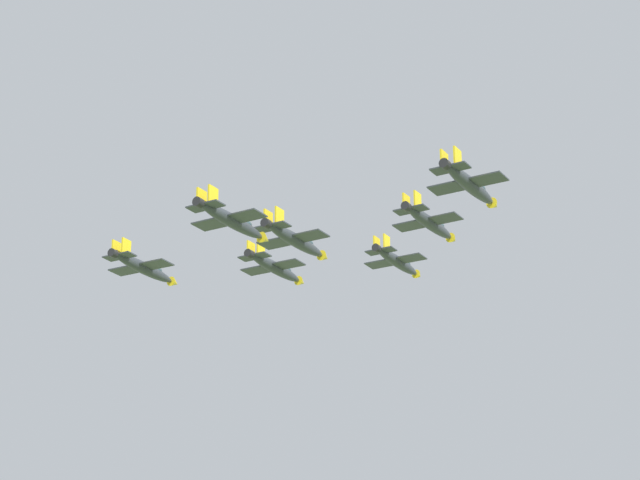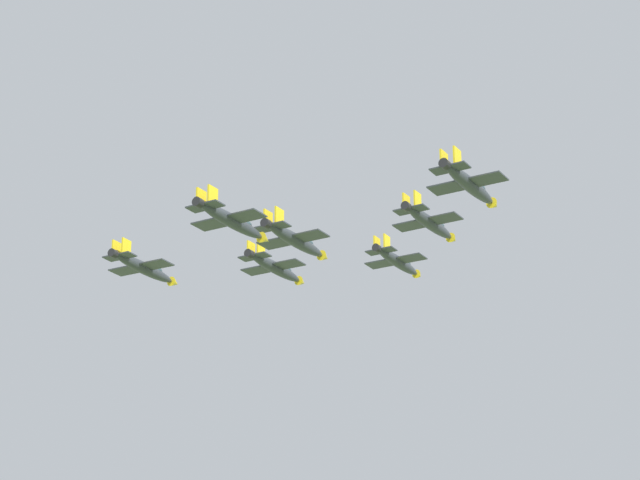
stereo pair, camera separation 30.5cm
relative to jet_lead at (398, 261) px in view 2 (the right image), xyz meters
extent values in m
ellipsoid|color=#2D3338|center=(0.00, -0.03, -0.07)|extent=(2.77, 13.77, 1.76)
cone|color=gold|center=(-0.56, 7.57, -0.07)|extent=(1.62, 1.87, 1.50)
ellipsoid|color=#334751|center=(-0.22, 2.97, 0.59)|extent=(1.49, 2.44, 1.03)
cube|color=#2D3338|center=(0.05, -0.71, -0.17)|extent=(9.98, 3.84, 0.18)
cube|color=gold|center=(-4.33, -1.04, -0.12)|extent=(0.89, 2.86, 0.21)
cube|color=gold|center=(4.44, -0.38, -0.12)|extent=(0.89, 2.86, 0.21)
cube|color=#2D3338|center=(0.43, -5.76, -0.07)|extent=(4.84, 2.49, 0.18)
cube|color=gold|center=(-0.47, -5.55, 1.20)|extent=(0.38, 1.97, 2.54)
cube|color=gold|center=(1.29, -5.42, 1.20)|extent=(0.38, 1.97, 2.54)
cylinder|color=black|center=(0.54, -7.24, -0.07)|extent=(1.30, 1.07, 1.23)
ellipsoid|color=#2D3338|center=(-12.20, -16.42, -3.51)|extent=(2.77, 14.06, 1.80)
cone|color=gold|center=(-12.75, -8.65, -3.51)|extent=(1.65, 1.90, 1.53)
ellipsoid|color=#334751|center=(-12.42, -13.35, -2.83)|extent=(1.51, 2.48, 1.05)
cube|color=#2D3338|center=(-12.15, -17.11, -3.61)|extent=(10.18, 3.89, 0.18)
cube|color=gold|center=(-16.63, -17.43, -3.56)|extent=(0.90, 2.92, 0.22)
cube|color=gold|center=(-7.68, -16.80, -3.56)|extent=(0.90, 2.92, 0.22)
cube|color=#2D3338|center=(-11.79, -22.27, -3.51)|extent=(4.93, 2.53, 0.18)
cube|color=gold|center=(-12.71, -22.05, -2.21)|extent=(0.38, 2.01, 2.59)
cube|color=gold|center=(-10.91, -21.92, -2.21)|extent=(0.38, 2.01, 2.59)
cylinder|color=black|center=(-11.68, -23.78, -3.51)|extent=(1.32, 1.08, 1.26)
ellipsoid|color=#2D3338|center=(14.21, -14.71, -1.36)|extent=(2.58, 14.07, 1.80)
cone|color=gold|center=(13.77, -6.93, -1.36)|extent=(1.63, 1.88, 1.53)
ellipsoid|color=#334751|center=(14.04, -11.64, -0.69)|extent=(1.48, 2.47, 1.05)
cube|color=#2D3338|center=(14.25, -15.41, -1.46)|extent=(10.16, 3.75, 0.18)
cube|color=gold|center=(9.76, -15.66, -1.41)|extent=(0.86, 2.91, 0.22)
cube|color=gold|center=(18.74, -15.16, -1.41)|extent=(0.86, 2.91, 0.22)
cube|color=#2D3338|center=(14.54, -20.58, -1.36)|extent=(4.91, 2.46, 0.18)
cube|color=gold|center=(13.62, -20.35, -0.06)|extent=(0.35, 2.01, 2.60)
cube|color=gold|center=(15.42, -20.25, -0.06)|extent=(0.35, 2.01, 2.60)
cylinder|color=black|center=(14.62, -22.10, -1.36)|extent=(1.31, 1.07, 1.26)
ellipsoid|color=#2D3338|center=(-24.41, -32.80, -5.93)|extent=(2.93, 13.99, 1.79)
cone|color=gold|center=(-25.05, -25.09, -5.93)|extent=(1.66, 1.91, 1.52)
ellipsoid|color=#334751|center=(-24.66, -29.76, -5.26)|extent=(1.53, 2.48, 1.04)
cube|color=#2D3338|center=(-24.35, -33.50, -6.03)|extent=(10.15, 3.98, 0.18)
cube|color=gold|center=(-28.80, -33.86, -5.98)|extent=(0.93, 2.91, 0.21)
cube|color=gold|center=(-19.90, -33.13, -5.98)|extent=(0.93, 2.91, 0.21)
cube|color=#2D3338|center=(-23.93, -38.62, -5.93)|extent=(4.93, 2.57, 0.18)
cube|color=gold|center=(-24.84, -38.41, -4.64)|extent=(0.40, 2.00, 2.58)
cube|color=gold|center=(-23.06, -38.27, -4.64)|extent=(0.40, 2.00, 2.58)
cylinder|color=black|center=(-23.80, -40.12, -5.93)|extent=(1.33, 1.09, 1.25)
ellipsoid|color=#2D3338|center=(28.42, -29.40, -4.02)|extent=(2.77, 14.39, 1.84)
cone|color=gold|center=(27.90, -21.45, -4.02)|extent=(1.68, 1.94, 1.56)
ellipsoid|color=#334751|center=(28.21, -26.26, -3.33)|extent=(1.54, 2.54, 1.07)
cube|color=#2D3338|center=(28.46, -30.11, -4.12)|extent=(10.41, 3.93, 0.18)
cube|color=gold|center=(23.88, -30.41, -4.07)|extent=(0.91, 2.98, 0.22)
cube|color=gold|center=(33.05, -29.81, -4.07)|extent=(0.91, 2.98, 0.22)
cube|color=#2D3338|center=(28.81, -35.39, -4.02)|extent=(5.04, 2.56, 0.18)
cube|color=gold|center=(27.87, -35.17, -2.69)|extent=(0.38, 2.05, 2.66)
cube|color=gold|center=(29.71, -35.05, -2.69)|extent=(0.38, 2.05, 2.66)
cylinder|color=black|center=(28.91, -36.94, -4.02)|extent=(1.35, 1.10, 1.29)
ellipsoid|color=#2D3338|center=(2.00, -31.10, -6.62)|extent=(2.65, 14.21, 1.82)
cone|color=gold|center=(1.54, -23.25, -6.62)|extent=(1.65, 1.90, 1.54)
ellipsoid|color=#334751|center=(1.82, -28.00, -5.94)|extent=(1.50, 2.50, 1.06)
cube|color=#2D3338|center=(2.05, -31.81, -6.72)|extent=(10.26, 3.82, 0.18)
cube|color=gold|center=(-2.49, -32.08, -6.67)|extent=(0.88, 2.94, 0.22)
cube|color=gold|center=(6.58, -31.54, -6.67)|extent=(0.88, 2.94, 0.22)
cube|color=#2D3338|center=(2.36, -37.02, -6.62)|extent=(4.97, 2.50, 0.18)
cube|color=gold|center=(1.43, -36.80, -5.31)|extent=(0.36, 2.03, 2.62)
cube|color=gold|center=(3.25, -36.69, -5.31)|extent=(0.36, 2.03, 2.62)
cylinder|color=black|center=(2.45, -38.56, -6.62)|extent=(1.33, 1.08, 1.27)
ellipsoid|color=#2D3338|center=(3.00, -46.64, -9.06)|extent=(2.52, 13.83, 1.77)
cone|color=gold|center=(2.59, -38.99, -9.06)|extent=(1.60, 1.85, 1.50)
ellipsoid|color=#334751|center=(2.84, -43.62, -8.40)|extent=(1.45, 2.43, 1.03)
cube|color=#2D3338|center=(3.04, -47.33, -9.16)|extent=(9.98, 3.68, 0.18)
cube|color=gold|center=(-1.37, -47.57, -9.11)|extent=(0.84, 2.86, 0.21)
cube|color=gold|center=(7.46, -47.08, -9.11)|extent=(0.84, 2.86, 0.21)
cube|color=#2D3338|center=(3.32, -52.41, -9.06)|extent=(4.83, 2.42, 0.18)
cube|color=gold|center=(2.42, -52.18, -7.79)|extent=(0.34, 1.97, 2.55)
cube|color=gold|center=(4.19, -52.08, -7.79)|extent=(0.34, 1.97, 2.55)
cylinder|color=black|center=(3.40, -53.90, -9.06)|extent=(1.29, 1.05, 1.24)
camera|label=1|loc=(97.68, -166.12, -69.57)|focal=71.80mm
camera|label=2|loc=(97.94, -165.95, -69.57)|focal=71.80mm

